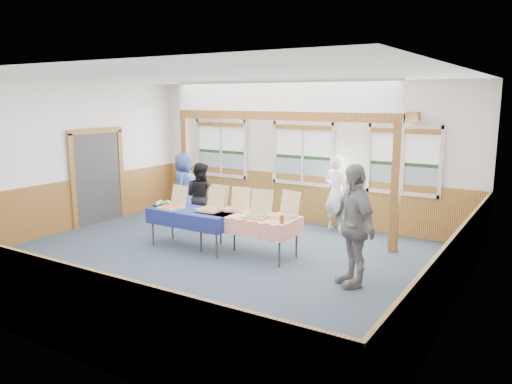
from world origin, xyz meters
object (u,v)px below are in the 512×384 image
Objects in this scene: table_right at (248,218)px; man_blue at (184,187)px; person_grey at (353,225)px; table_left at (192,213)px; woman_white at (336,193)px; woman_black at (201,197)px.

table_right is 1.18× the size of man_blue.
person_grey reaches higher than table_right.
woman_white is (1.82, 2.65, 0.13)m from table_left.
woman_white is at bearing 52.40° from table_left.
man_blue reaches higher than table_left.
table_left is 0.93× the size of table_right.
woman_white is at bearing -145.53° from woman_black.
table_right is 2.01m from woman_black.
man_blue is 0.85× the size of person_grey.
woman_white reaches higher than table_left.
table_right is 1.27× the size of woman_black.
person_grey is (2.18, -0.41, 0.25)m from table_right.
table_left is 0.93× the size of person_grey.
woman_black is at bearing 46.47° from woman_white.
woman_black reaches higher than table_right.
woman_white is 2.93m from woman_black.
person_grey is at bearing -12.55° from table_right.
person_grey is (1.47, -2.82, 0.12)m from woman_white.
table_left is at bearing -141.74° from person_grey.
woman_black is at bearing 118.30° from table_left.
table_left is at bearing 124.84° from woman_black.
man_blue reaches higher than woman_black.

